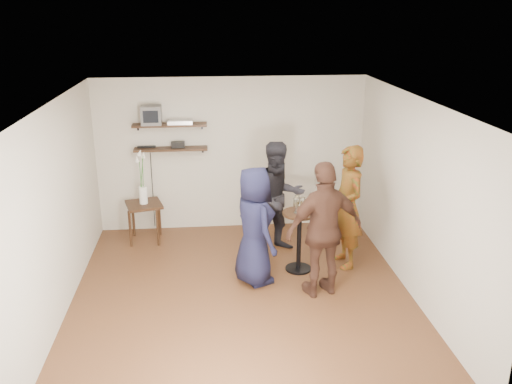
{
  "coord_description": "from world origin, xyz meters",
  "views": [
    {
      "loc": [
        -0.44,
        -6.37,
        3.65
      ],
      "look_at": [
        0.22,
        0.4,
        1.33
      ],
      "focal_mm": 38.0,
      "sensor_mm": 36.0,
      "label": 1
    }
  ],
  "objects_px": {
    "dvd_deck": "(180,122)",
    "side_table": "(144,210)",
    "person_navy": "(254,226)",
    "crt_monitor": "(151,115)",
    "person_plaid": "(348,207)",
    "person_dark": "(279,198)",
    "radio": "(178,145)",
    "person_brown": "(324,230)",
    "drinks_table": "(299,233)"
  },
  "relations": [
    {
      "from": "dvd_deck",
      "to": "side_table",
      "type": "relative_size",
      "value": 0.6
    },
    {
      "from": "side_table",
      "to": "person_navy",
      "type": "bearing_deg",
      "value": -43.51
    },
    {
      "from": "crt_monitor",
      "to": "person_navy",
      "type": "distance_m",
      "value": 2.72
    },
    {
      "from": "person_plaid",
      "to": "person_dark",
      "type": "height_order",
      "value": "person_plaid"
    },
    {
      "from": "radio",
      "to": "person_brown",
      "type": "xyz_separation_m",
      "value": [
        1.95,
        -2.37,
        -0.6
      ]
    },
    {
      "from": "radio",
      "to": "person_brown",
      "type": "relative_size",
      "value": 0.12
    },
    {
      "from": "person_plaid",
      "to": "person_navy",
      "type": "height_order",
      "value": "person_plaid"
    },
    {
      "from": "radio",
      "to": "person_dark",
      "type": "bearing_deg",
      "value": -31.92
    },
    {
      "from": "person_plaid",
      "to": "person_dark",
      "type": "distance_m",
      "value": 1.1
    },
    {
      "from": "crt_monitor",
      "to": "radio",
      "type": "height_order",
      "value": "crt_monitor"
    },
    {
      "from": "radio",
      "to": "person_brown",
      "type": "height_order",
      "value": "person_brown"
    },
    {
      "from": "crt_monitor",
      "to": "dvd_deck",
      "type": "relative_size",
      "value": 0.8
    },
    {
      "from": "side_table",
      "to": "person_plaid",
      "type": "xyz_separation_m",
      "value": [
        3.05,
        -1.17,
        0.37
      ]
    },
    {
      "from": "side_table",
      "to": "person_navy",
      "type": "height_order",
      "value": "person_navy"
    },
    {
      "from": "crt_monitor",
      "to": "person_navy",
      "type": "xyz_separation_m",
      "value": [
        1.48,
        -1.95,
        -1.19
      ]
    },
    {
      "from": "radio",
      "to": "person_dark",
      "type": "height_order",
      "value": "person_dark"
    },
    {
      "from": "person_plaid",
      "to": "person_navy",
      "type": "bearing_deg",
      "value": -83.07
    },
    {
      "from": "drinks_table",
      "to": "person_brown",
      "type": "bearing_deg",
      "value": -74.19
    },
    {
      "from": "crt_monitor",
      "to": "radio",
      "type": "relative_size",
      "value": 1.45
    },
    {
      "from": "side_table",
      "to": "person_dark",
      "type": "relative_size",
      "value": 0.38
    },
    {
      "from": "person_plaid",
      "to": "person_dark",
      "type": "bearing_deg",
      "value": -131.18
    },
    {
      "from": "person_dark",
      "to": "person_navy",
      "type": "distance_m",
      "value": 1.09
    },
    {
      "from": "drinks_table",
      "to": "person_brown",
      "type": "relative_size",
      "value": 0.49
    },
    {
      "from": "dvd_deck",
      "to": "person_dark",
      "type": "xyz_separation_m",
      "value": [
        1.49,
        -0.96,
        -1.02
      ]
    },
    {
      "from": "crt_monitor",
      "to": "person_brown",
      "type": "height_order",
      "value": "crt_monitor"
    },
    {
      "from": "person_dark",
      "to": "crt_monitor",
      "type": "bearing_deg",
      "value": 137.19
    },
    {
      "from": "drinks_table",
      "to": "person_plaid",
      "type": "distance_m",
      "value": 0.8
    },
    {
      "from": "person_plaid",
      "to": "person_brown",
      "type": "xyz_separation_m",
      "value": [
        -0.52,
        -0.82,
        0.01
      ]
    },
    {
      "from": "side_table",
      "to": "person_plaid",
      "type": "distance_m",
      "value": 3.29
    },
    {
      "from": "side_table",
      "to": "person_brown",
      "type": "xyz_separation_m",
      "value": [
        2.52,
        -1.99,
        0.37
      ]
    },
    {
      "from": "person_dark",
      "to": "person_navy",
      "type": "bearing_deg",
      "value": -131.89
    },
    {
      "from": "dvd_deck",
      "to": "radio",
      "type": "xyz_separation_m",
      "value": [
        -0.05,
        0.0,
        -0.38
      ]
    },
    {
      "from": "dvd_deck",
      "to": "side_table",
      "type": "distance_m",
      "value": 1.54
    },
    {
      "from": "person_plaid",
      "to": "dvd_deck",
      "type": "bearing_deg",
      "value": -131.48
    },
    {
      "from": "side_table",
      "to": "person_plaid",
      "type": "relative_size",
      "value": 0.37
    },
    {
      "from": "person_brown",
      "to": "crt_monitor",
      "type": "bearing_deg",
      "value": -61.0
    },
    {
      "from": "drinks_table",
      "to": "side_table",
      "type": "bearing_deg",
      "value": 151.1
    },
    {
      "from": "drinks_table",
      "to": "person_navy",
      "type": "relative_size",
      "value": 0.54
    },
    {
      "from": "crt_monitor",
      "to": "person_dark",
      "type": "distance_m",
      "value": 2.45
    },
    {
      "from": "crt_monitor",
      "to": "person_plaid",
      "type": "distance_m",
      "value": 3.45
    },
    {
      "from": "dvd_deck",
      "to": "person_navy",
      "type": "distance_m",
      "value": 2.44
    },
    {
      "from": "drinks_table",
      "to": "person_navy",
      "type": "height_order",
      "value": "person_navy"
    },
    {
      "from": "crt_monitor",
      "to": "dvd_deck",
      "type": "bearing_deg",
      "value": 0.0
    },
    {
      "from": "radio",
      "to": "dvd_deck",
      "type": "bearing_deg",
      "value": 0.0
    },
    {
      "from": "crt_monitor",
      "to": "side_table",
      "type": "bearing_deg",
      "value": -114.45
    },
    {
      "from": "dvd_deck",
      "to": "person_dark",
      "type": "bearing_deg",
      "value": -32.8
    },
    {
      "from": "person_dark",
      "to": "person_navy",
      "type": "xyz_separation_m",
      "value": [
        -0.47,
        -0.98,
        -0.05
      ]
    },
    {
      "from": "side_table",
      "to": "person_brown",
      "type": "distance_m",
      "value": 3.24
    },
    {
      "from": "person_navy",
      "to": "person_dark",
      "type": "bearing_deg",
      "value": -48.11
    },
    {
      "from": "crt_monitor",
      "to": "side_table",
      "type": "distance_m",
      "value": 1.53
    }
  ]
}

